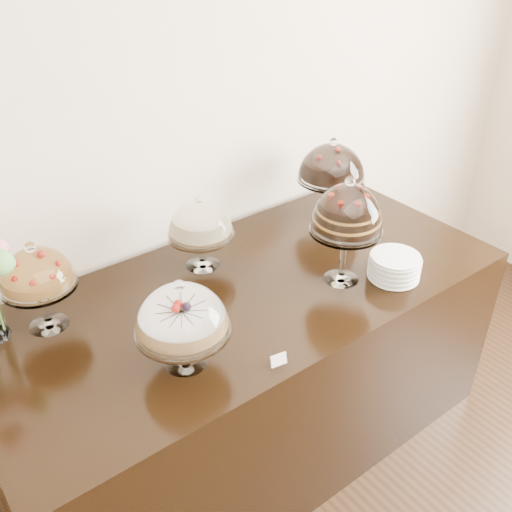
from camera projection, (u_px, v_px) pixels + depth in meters
wall_back at (160, 114)px, 2.38m from camera, size 5.00×0.04×3.00m
display_counter at (249, 368)px, 2.59m from camera, size 2.20×1.00×0.90m
cake_stand_sugar_sponge at (182, 315)px, 1.86m from camera, size 0.32×0.32×0.34m
cake_stand_choco_layer at (347, 212)px, 2.24m from camera, size 0.30×0.30×0.47m
cake_stand_cheesecake at (200, 223)px, 2.39m from camera, size 0.29×0.29×0.33m
cake_stand_dark_choco at (332, 166)px, 2.74m from camera, size 0.33×0.33×0.41m
cake_stand_fruit_tart at (37, 273)px, 2.02m from camera, size 0.27×0.27×0.36m
plate_stack at (394, 267)px, 2.39m from camera, size 0.21×0.21×0.10m
price_card_left at (279, 360)px, 1.95m from camera, size 0.06×0.03×0.04m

